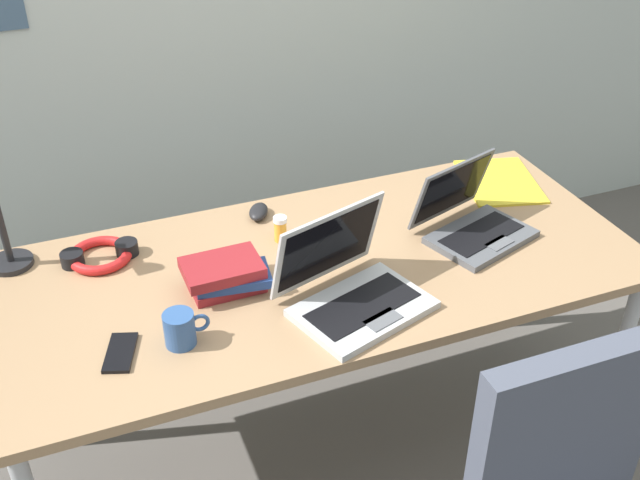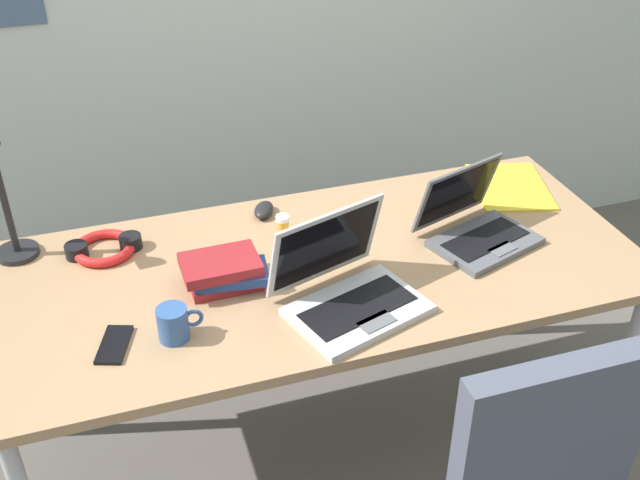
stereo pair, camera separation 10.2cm
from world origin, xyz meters
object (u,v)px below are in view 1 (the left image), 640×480
object	(u,v)px
pill_bottle	(280,229)
coffee_mug	(180,329)
computer_mouse	(259,212)
book_stack	(226,275)
laptop_by_keyboard	(472,222)
laptop_mid_desk	(352,289)
cell_phone	(120,353)
paper_folder_mid_desk	(500,181)
headphones	(100,255)

from	to	relation	value
pill_bottle	coffee_mug	world-z (taller)	coffee_mug
computer_mouse	book_stack	size ratio (longest dim) A/B	0.42
laptop_by_keyboard	pill_bottle	world-z (taller)	laptop_by_keyboard
laptop_mid_desk	coffee_mug	size ratio (longest dim) A/B	3.58
laptop_by_keyboard	computer_mouse	world-z (taller)	laptop_by_keyboard
laptop_mid_desk	cell_phone	bearing A→B (deg)	177.83
laptop_mid_desk	book_stack	bearing A→B (deg)	147.35
laptop_mid_desk	pill_bottle	bearing A→B (deg)	101.86
cell_phone	laptop_mid_desk	bearing A→B (deg)	16.97
laptop_by_keyboard	paper_folder_mid_desk	bearing A→B (deg)	43.42
laptop_mid_desk	pill_bottle	distance (m)	0.36
computer_mouse	coffee_mug	size ratio (longest dim) A/B	0.85
laptop_mid_desk	headphones	world-z (taller)	laptop_mid_desk
headphones	paper_folder_mid_desk	distance (m)	1.29
book_stack	cell_phone	bearing A→B (deg)	-152.79
headphones	paper_folder_mid_desk	world-z (taller)	headphones
computer_mouse	book_stack	world-z (taller)	book_stack
laptop_mid_desk	book_stack	distance (m)	0.33
computer_mouse	coffee_mug	distance (m)	0.60
laptop_by_keyboard	book_stack	size ratio (longest dim) A/B	1.55
pill_bottle	paper_folder_mid_desk	xyz separation A→B (m)	(0.79, 0.07, -0.04)
coffee_mug	laptop_mid_desk	bearing A→B (deg)	-1.15
headphones	book_stack	xyz separation A→B (m)	(0.29, -0.26, 0.03)
laptop_mid_desk	headphones	size ratio (longest dim) A/B	1.89
laptop_by_keyboard	pill_bottle	bearing A→B (deg)	161.91
cell_phone	book_stack	distance (m)	0.35
laptop_by_keyboard	headphones	bearing A→B (deg)	165.50
computer_mouse	coffee_mug	world-z (taller)	coffee_mug
computer_mouse	cell_phone	bearing A→B (deg)	-108.58
coffee_mug	headphones	bearing A→B (deg)	107.00
book_stack	coffee_mug	world-z (taller)	coffee_mug
headphones	laptop_mid_desk	bearing A→B (deg)	-37.59
cell_phone	coffee_mug	size ratio (longest dim) A/B	1.20
computer_mouse	book_stack	distance (m)	0.37
headphones	book_stack	size ratio (longest dim) A/B	0.93
computer_mouse	cell_phone	distance (m)	0.69
computer_mouse	pill_bottle	distance (m)	0.15
laptop_by_keyboard	computer_mouse	distance (m)	0.64
laptop_mid_desk	paper_folder_mid_desk	bearing A→B (deg)	30.21
pill_bottle	laptop_by_keyboard	bearing A→B (deg)	-18.09
computer_mouse	headphones	size ratio (longest dim) A/B	0.45
coffee_mug	cell_phone	bearing A→B (deg)	174.74
pill_bottle	cell_phone	bearing A→B (deg)	-147.57
pill_bottle	book_stack	bearing A→B (deg)	-140.84
laptop_by_keyboard	cell_phone	size ratio (longest dim) A/B	2.64
laptop_by_keyboard	cell_phone	bearing A→B (deg)	-171.69
computer_mouse	coffee_mug	bearing A→B (deg)	-98.01
headphones	laptop_by_keyboard	bearing A→B (deg)	-14.50
laptop_by_keyboard	book_stack	bearing A→B (deg)	179.63
laptop_by_keyboard	laptop_mid_desk	bearing A→B (deg)	-159.10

